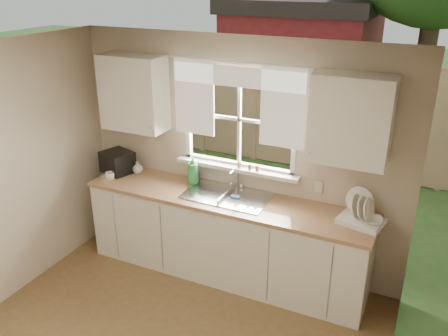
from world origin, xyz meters
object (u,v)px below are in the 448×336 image
at_px(soap_bottle_a, 193,170).
at_px(cup, 110,176).
at_px(black_appliance, 118,162).
at_px(dish_rack, 361,216).

height_order(soap_bottle_a, cup, soap_bottle_a).
bearing_deg(soap_bottle_a, black_appliance, -171.01).
bearing_deg(soap_bottle_a, dish_rack, 0.79).
distance_m(soap_bottle_a, black_appliance, 0.94).
bearing_deg(black_appliance, cup, -59.64).
relative_size(dish_rack, soap_bottle_a, 1.34).
xyz_separation_m(soap_bottle_a, black_appliance, (-0.94, -0.08, -0.04)).
height_order(dish_rack, soap_bottle_a, soap_bottle_a).
bearing_deg(soap_bottle_a, cup, -157.72).
xyz_separation_m(dish_rack, cup, (-2.70, -0.19, -0.03)).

